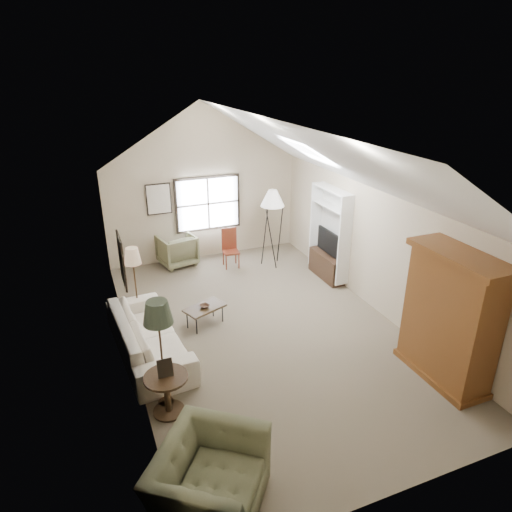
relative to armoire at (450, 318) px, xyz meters
name	(u,v)px	position (x,y,z in m)	size (l,w,h in m)	color
room_shell	(265,166)	(-2.18, 2.40, 2.11)	(5.01, 8.01, 4.00)	#665D49
window	(208,204)	(-2.08, 6.36, 0.35)	(1.72, 0.08, 1.42)	black
skylight	(308,151)	(-0.88, 3.30, 2.12)	(0.80, 1.20, 0.52)	white
wall_art	(142,227)	(-4.06, 4.34, 0.63)	(1.97, 3.71, 0.88)	black
armoire	(450,318)	(0.00, 0.00, 0.00)	(0.60, 1.50, 2.20)	brown
tv_alcove	(330,232)	(0.16, 4.00, 0.05)	(0.32, 1.30, 2.10)	white
media_console	(327,266)	(0.14, 4.00, -0.80)	(0.34, 1.18, 0.60)	#382316
tv_panel	(328,242)	(0.14, 4.00, -0.18)	(0.05, 0.90, 0.55)	black
sofa	(148,335)	(-4.38, 2.43, -0.72)	(2.58, 1.01, 0.75)	beige
armchair_near	(210,479)	(-4.25, -0.92, -0.68)	(1.30, 1.14, 0.84)	#5E6144
armchair_far	(177,250)	(-3.02, 6.10, -0.70)	(0.86, 0.88, 0.80)	#71714F
coffee_table	(205,316)	(-3.19, 2.99, -0.90)	(0.79, 0.44, 0.40)	#392917
bowl	(205,306)	(-3.19, 2.99, -0.67)	(0.19, 0.19, 0.05)	#3C2918
side_table	(167,394)	(-4.38, 0.83, -0.78)	(0.65, 0.65, 0.65)	#3C2A18
side_chair	(231,248)	(-1.79, 5.45, -0.60)	(0.39, 0.39, 0.99)	maroon
tripod_lamp	(272,228)	(-0.79, 5.17, -0.10)	(0.58, 0.58, 2.01)	silver
dark_lamp	(162,354)	(-4.38, 1.03, -0.20)	(0.43, 0.43, 1.80)	black
tan_lamp	(136,285)	(-4.38, 3.63, -0.29)	(0.32, 0.32, 1.62)	tan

